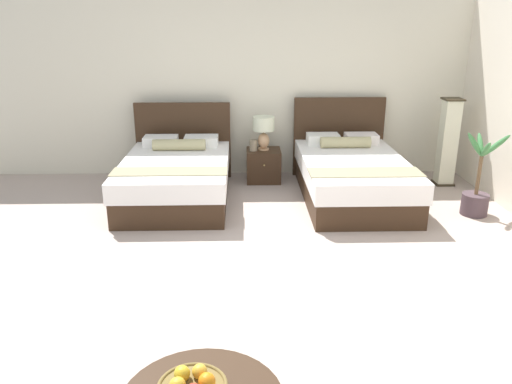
# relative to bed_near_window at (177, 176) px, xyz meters

# --- Properties ---
(ground_plane) EXTENTS (9.64, 10.10, 0.02)m
(ground_plane) POSITION_rel_bed_near_window_xyz_m (1.13, -2.05, -0.31)
(ground_plane) COLOR #AD9A8F
(wall_back) EXTENTS (9.64, 0.12, 2.62)m
(wall_back) POSITION_rel_bed_near_window_xyz_m (1.13, 1.21, 1.01)
(wall_back) COLOR silver
(wall_back) RESTS_ON ground
(bed_near_window) EXTENTS (1.36, 2.07, 1.10)m
(bed_near_window) POSITION_rel_bed_near_window_xyz_m (0.00, 0.00, 0.00)
(bed_near_window) COLOR #362315
(bed_near_window) RESTS_ON ground
(bed_near_corner) EXTENTS (1.32, 2.23, 1.16)m
(bed_near_corner) POSITION_rel_bed_near_window_xyz_m (2.27, 0.00, 0.00)
(bed_near_corner) COLOR #362315
(bed_near_corner) RESTS_ON ground
(nightstand) EXTENTS (0.48, 0.48, 0.46)m
(nightstand) POSITION_rel_bed_near_window_xyz_m (1.15, 0.74, -0.08)
(nightstand) COLOR #362315
(nightstand) RESTS_ON ground
(table_lamp) EXTENTS (0.31, 0.31, 0.47)m
(table_lamp) POSITION_rel_bed_near_window_xyz_m (1.15, 0.76, 0.46)
(table_lamp) COLOR tan
(table_lamp) RESTS_ON nightstand
(vase) EXTENTS (0.11, 0.11, 0.16)m
(vase) POSITION_rel_bed_near_window_xyz_m (1.01, 0.70, 0.23)
(vase) COLOR gray
(vase) RESTS_ON nightstand
(floor_lamp_corner) EXTENTS (0.26, 0.26, 1.21)m
(floor_lamp_corner) POSITION_rel_bed_near_window_xyz_m (3.70, 0.52, 0.30)
(floor_lamp_corner) COLOR #332B1B
(floor_lamp_corner) RESTS_ON ground
(potted_palm) EXTENTS (0.53, 0.48, 1.02)m
(potted_palm) POSITION_rel_bed_near_window_xyz_m (3.63, -0.66, -0.05)
(potted_palm) COLOR #47363C
(potted_palm) RESTS_ON ground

